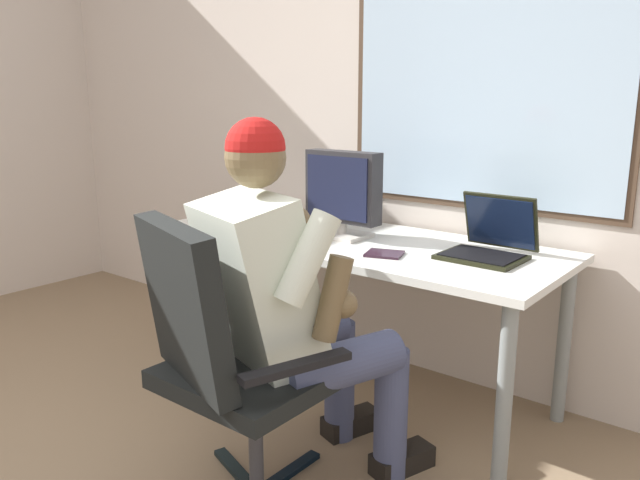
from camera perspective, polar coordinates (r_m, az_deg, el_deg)
The scene contains 10 objects.
wall_rear at distance 3.10m, azimuth 7.36°, elevation 13.98°, with size 5.40×0.08×2.80m.
desk at distance 2.81m, azimuth 2.91°, elevation -1.32°, with size 1.86×0.75×0.72m.
office_chair at distance 2.02m, azimuth -8.81°, elevation -9.88°, with size 0.68×0.67×0.99m.
person_seated at distance 2.10m, azimuth -2.54°, elevation -5.62°, with size 0.65×0.86×1.28m.
crt_monitor at distance 2.77m, azimuth 2.07°, elevation 4.55°, with size 0.37×0.19×0.38m.
laptop at distance 2.56m, azimuth 15.26°, elevation -0.03°, with size 0.31×0.33×0.24m.
wine_glass at distance 3.01m, azimuth -8.65°, elevation 2.73°, with size 0.08×0.08×0.13m.
desk_speaker at distance 3.10m, azimuth -0.33°, elevation 3.15°, with size 0.08×0.07×0.17m.
book_stack at distance 3.07m, azimuth -4.68°, elevation 2.24°, with size 0.18×0.14×0.09m.
cd_case at distance 2.51m, azimuth 5.90°, elevation -1.26°, with size 0.17×0.16×0.01m.
Camera 1 is at (1.64, -0.23, 1.35)m, focal length 35.09 mm.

